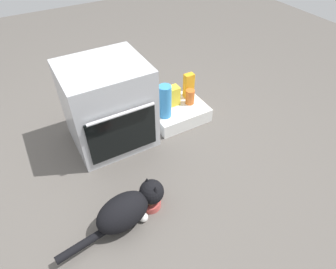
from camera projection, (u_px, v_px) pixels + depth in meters
The scene contains 9 objects.
ground at pixel (130, 173), 2.19m from camera, with size 8.00×8.00×0.00m, color #56514C.
oven at pixel (108, 106), 2.25m from camera, with size 0.63×0.60×0.70m.
pantry_cabinet at pixel (178, 112), 2.65m from camera, with size 0.50×0.40×0.13m, color white.
food_bowl at pixel (150, 203), 1.96m from camera, with size 0.15×0.15×0.09m.
cat at pixel (128, 208), 1.81m from camera, with size 0.76×0.28×0.24m.
sauce_jar at pixel (190, 97), 2.60m from camera, with size 0.08×0.08×0.14m, color #D16023.
snack_bag at pixel (172, 96), 2.57m from camera, with size 0.12×0.09×0.18m, color yellow.
water_bottle at pixel (165, 101), 2.41m from camera, with size 0.11×0.11×0.30m, color #388CD1.
juice_carton at pixel (189, 86), 2.64m from camera, with size 0.09×0.06×0.24m, color orange.
Camera 1 is at (-0.45, -1.38, 1.70)m, focal length 30.49 mm.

